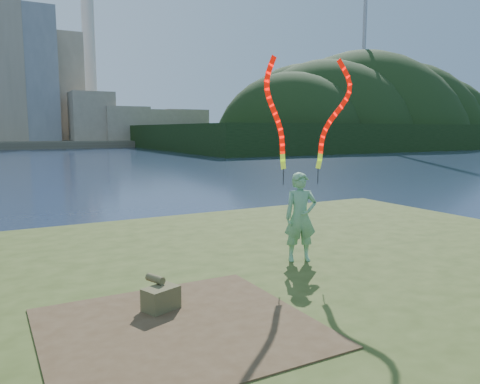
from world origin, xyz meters
TOP-DOWN VIEW (x-y plane):
  - ground at (0.00, 0.00)m, footprint 320.00×320.00m
  - grassy_knoll at (0.00, -2.30)m, footprint 20.00×18.00m
  - dirt_patch at (-2.20, -3.20)m, footprint 3.20×3.00m
  - far_shore at (0.00, 95.00)m, footprint 320.00×40.00m
  - wooded_hill at (59.57, 59.96)m, footprint 78.00×50.00m
  - woman_with_ribbons at (0.89, -1.45)m, footprint 1.94×0.75m
  - canvas_bag at (-2.21, -2.55)m, footprint 0.53×0.60m

SIDE VIEW (x-z plane):
  - ground at x=0.00m, z-range 0.00..0.00m
  - wooded_hill at x=59.57m, z-range -31.34..31.66m
  - grassy_knoll at x=0.00m, z-range -0.06..0.74m
  - far_shore at x=0.00m, z-range 0.00..1.20m
  - dirt_patch at x=-2.20m, z-range 0.80..0.82m
  - canvas_bag at x=-2.21m, z-range 0.76..1.20m
  - woman_with_ribbons at x=0.89m, z-range 0.19..4.22m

